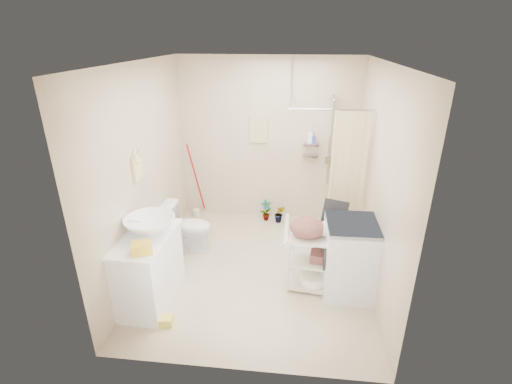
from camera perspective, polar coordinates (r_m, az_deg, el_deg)
floor at (r=5.01m, az=0.19°, el=-11.82°), size 3.20×3.20×0.00m
ceiling at (r=4.11m, az=0.25°, el=19.34°), size 2.80×3.20×0.04m
wall_back at (r=5.91m, az=1.89°, el=7.72°), size 2.80×0.04×2.60m
wall_front at (r=2.97m, az=-3.11°, el=-8.88°), size 2.80×0.04×2.60m
wall_left at (r=4.75m, az=-16.86°, el=2.76°), size 0.04×3.20×2.60m
wall_right at (r=4.48m, az=18.32°, el=1.37°), size 0.04×3.20×2.60m
vanity at (r=4.45m, az=-16.18°, el=-11.34°), size 0.56×0.97×0.84m
sink at (r=4.25m, az=-15.99°, el=-4.96°), size 0.63×0.63×0.19m
counter_basket at (r=3.93m, az=-17.14°, el=-8.21°), size 0.24×0.22×0.11m
floor_basket at (r=4.30m, az=-13.89°, el=-18.48°), size 0.26×0.22×0.13m
toilet at (r=5.37m, az=-10.46°, el=-5.28°), size 0.72×0.44×0.70m
mop at (r=6.18m, az=-9.50°, el=1.72°), size 0.13×0.13×1.29m
potted_plant_a at (r=6.15m, az=1.53°, el=-2.85°), size 0.23×0.20×0.36m
potted_plant_b at (r=6.10m, az=3.63°, el=-3.38°), size 0.18×0.16×0.30m
hanging_towel at (r=5.86m, az=0.41°, el=9.60°), size 0.28×0.03×0.42m
towel_ring at (r=4.51m, az=-17.82°, el=3.88°), size 0.04×0.22×0.34m
tp_holder at (r=4.99m, az=-15.46°, el=-3.29°), size 0.08×0.12×0.14m
shower at (r=5.46m, az=10.32°, el=3.28°), size 1.10×1.10×2.10m
shampoo_bottle_a at (r=5.77m, az=8.38°, el=8.46°), size 0.11×0.11×0.22m
shampoo_bottle_b at (r=5.80m, az=8.70°, el=8.22°), size 0.10×0.10×0.17m
washing_machine at (r=4.55m, az=14.42°, el=-9.73°), size 0.64×0.66×0.91m
laundry_rack at (r=4.53m, az=9.03°, el=-9.91°), size 0.66×0.43×0.85m
ironing_board at (r=4.71m, az=11.19°, el=-7.25°), size 0.30×0.10×1.05m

